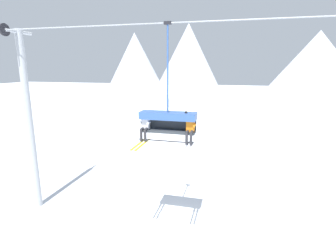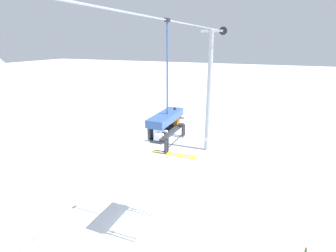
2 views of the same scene
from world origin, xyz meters
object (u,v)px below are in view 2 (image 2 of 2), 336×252
object	(u,v)px
chairlift_chair	(166,119)
skier_orange	(179,121)
skier_white	(161,136)
lift_tower_far	(209,90)

from	to	relation	value
chairlift_chair	skier_orange	size ratio (longest dim) A/B	2.74
chairlift_chair	skier_orange	xyz separation A→B (m)	(0.95, -0.21, -0.33)
chairlift_chair	skier_white	xyz separation A→B (m)	(-0.95, -0.22, -0.35)
lift_tower_far	skier_orange	bearing A→B (deg)	-174.35
lift_tower_far	chairlift_chair	size ratio (longest dim) A/B	2.03
chairlift_chair	skier_orange	world-z (taller)	chairlift_chair
skier_white	skier_orange	world-z (taller)	skier_orange
chairlift_chair	skier_white	size ratio (longest dim) A/B	2.74
lift_tower_far	skier_orange	distance (m)	9.39
chairlift_chair	skier_orange	bearing A→B (deg)	-12.63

